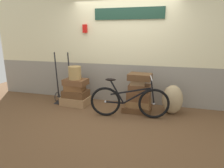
{
  "coord_description": "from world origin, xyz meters",
  "views": [
    {
      "loc": [
        1.0,
        -3.98,
        1.73
      ],
      "look_at": [
        -0.13,
        0.13,
        0.63
      ],
      "focal_mm": 31.15,
      "sensor_mm": 36.0,
      "label": 1
    }
  ],
  "objects_px": {
    "suitcase_0": "(76,101)",
    "burlap_sack": "(172,100)",
    "suitcase_2": "(75,87)",
    "suitcase_9": "(140,77)",
    "suitcase_7": "(139,88)",
    "suitcase_8": "(138,82)",
    "bicycle": "(129,102)",
    "wicker_basket": "(75,73)",
    "luggage_trolley": "(64,90)",
    "suitcase_4": "(137,108)",
    "suitcase_6": "(139,96)",
    "suitcase_1": "(76,93)",
    "suitcase_3": "(76,82)",
    "suitcase_5": "(139,103)"
  },
  "relations": [
    {
      "from": "suitcase_9",
      "to": "burlap_sack",
      "type": "xyz_separation_m",
      "value": [
        0.72,
        0.06,
        -0.48
      ]
    },
    {
      "from": "suitcase_2",
      "to": "bicycle",
      "type": "xyz_separation_m",
      "value": [
        1.44,
        -0.39,
        -0.1
      ]
    },
    {
      "from": "suitcase_7",
      "to": "bicycle",
      "type": "bearing_deg",
      "value": -108.46
    },
    {
      "from": "suitcase_9",
      "to": "bicycle",
      "type": "distance_m",
      "value": 0.62
    },
    {
      "from": "luggage_trolley",
      "to": "bicycle",
      "type": "distance_m",
      "value": 1.86
    },
    {
      "from": "suitcase_7",
      "to": "wicker_basket",
      "type": "bearing_deg",
      "value": -176.64
    },
    {
      "from": "suitcase_0",
      "to": "suitcase_1",
      "type": "height_order",
      "value": "suitcase_1"
    },
    {
      "from": "suitcase_0",
      "to": "wicker_basket",
      "type": "xyz_separation_m",
      "value": [
        0.02,
        -0.01,
        0.72
      ]
    },
    {
      "from": "wicker_basket",
      "to": "luggage_trolley",
      "type": "height_order",
      "value": "luggage_trolley"
    },
    {
      "from": "suitcase_8",
      "to": "suitcase_9",
      "type": "distance_m",
      "value": 0.13
    },
    {
      "from": "suitcase_4",
      "to": "suitcase_7",
      "type": "xyz_separation_m",
      "value": [
        0.03,
        0.05,
        0.48
      ]
    },
    {
      "from": "wicker_basket",
      "to": "burlap_sack",
      "type": "bearing_deg",
      "value": 1.45
    },
    {
      "from": "burlap_sack",
      "to": "bicycle",
      "type": "xyz_separation_m",
      "value": [
        -0.89,
        -0.45,
        0.02
      ]
    },
    {
      "from": "suitcase_0",
      "to": "wicker_basket",
      "type": "relative_size",
      "value": 2.13
    },
    {
      "from": "suitcase_1",
      "to": "suitcase_3",
      "type": "height_order",
      "value": "suitcase_3"
    },
    {
      "from": "suitcase_5",
      "to": "bicycle",
      "type": "relative_size",
      "value": 0.31
    },
    {
      "from": "wicker_basket",
      "to": "luggage_trolley",
      "type": "xyz_separation_m",
      "value": [
        -0.38,
        0.08,
        -0.5
      ]
    },
    {
      "from": "suitcase_3",
      "to": "luggage_trolley",
      "type": "height_order",
      "value": "luggage_trolley"
    },
    {
      "from": "suitcase_5",
      "to": "burlap_sack",
      "type": "xyz_separation_m",
      "value": [
        0.73,
        0.06,
        0.13
      ]
    },
    {
      "from": "suitcase_5",
      "to": "wicker_basket",
      "type": "bearing_deg",
      "value": -176.15
    },
    {
      "from": "suitcase_2",
      "to": "suitcase_7",
      "type": "bearing_deg",
      "value": -3.14
    },
    {
      "from": "suitcase_2",
      "to": "luggage_trolley",
      "type": "bearing_deg",
      "value": 164.73
    },
    {
      "from": "suitcase_8",
      "to": "bicycle",
      "type": "distance_m",
      "value": 0.52
    },
    {
      "from": "suitcase_6",
      "to": "suitcase_8",
      "type": "relative_size",
      "value": 1.62
    },
    {
      "from": "suitcase_0",
      "to": "bicycle",
      "type": "height_order",
      "value": "bicycle"
    },
    {
      "from": "suitcase_3",
      "to": "suitcase_8",
      "type": "distance_m",
      "value": 1.53
    },
    {
      "from": "suitcase_1",
      "to": "suitcase_8",
      "type": "distance_m",
      "value": 1.59
    },
    {
      "from": "suitcase_2",
      "to": "suitcase_8",
      "type": "bearing_deg",
      "value": -4.54
    },
    {
      "from": "suitcase_2",
      "to": "wicker_basket",
      "type": "xyz_separation_m",
      "value": [
        0.02,
        -0.01,
        0.37
      ]
    },
    {
      "from": "suitcase_4",
      "to": "suitcase_5",
      "type": "height_order",
      "value": "suitcase_5"
    },
    {
      "from": "bicycle",
      "to": "suitcase_8",
      "type": "bearing_deg",
      "value": 71.86
    },
    {
      "from": "suitcase_2",
      "to": "burlap_sack",
      "type": "xyz_separation_m",
      "value": [
        2.32,
        0.05,
        -0.12
      ]
    },
    {
      "from": "suitcase_7",
      "to": "burlap_sack",
      "type": "xyz_separation_m",
      "value": [
        0.73,
        0.03,
        -0.22
      ]
    },
    {
      "from": "suitcase_4",
      "to": "suitcase_7",
      "type": "height_order",
      "value": "suitcase_7"
    },
    {
      "from": "suitcase_2",
      "to": "luggage_trolley",
      "type": "relative_size",
      "value": 0.36
    },
    {
      "from": "suitcase_8",
      "to": "suitcase_2",
      "type": "bearing_deg",
      "value": 177.61
    },
    {
      "from": "suitcase_0",
      "to": "suitcase_6",
      "type": "relative_size",
      "value": 1.34
    },
    {
      "from": "suitcase_2",
      "to": "bicycle",
      "type": "bearing_deg",
      "value": -19.2
    },
    {
      "from": "suitcase_3",
      "to": "suitcase_8",
      "type": "xyz_separation_m",
      "value": [
        1.53,
        -0.03,
        0.09
      ]
    },
    {
      "from": "suitcase_7",
      "to": "suitcase_9",
      "type": "bearing_deg",
      "value": -77.59
    },
    {
      "from": "suitcase_2",
      "to": "suitcase_9",
      "type": "distance_m",
      "value": 1.64
    },
    {
      "from": "suitcase_0",
      "to": "suitcase_9",
      "type": "xyz_separation_m",
      "value": [
        1.59,
        -0.01,
        0.71
      ]
    },
    {
      "from": "suitcase_1",
      "to": "suitcase_8",
      "type": "xyz_separation_m",
      "value": [
        1.54,
        -0.03,
        0.39
      ]
    },
    {
      "from": "suitcase_1",
      "to": "suitcase_9",
      "type": "bearing_deg",
      "value": 4.04
    },
    {
      "from": "suitcase_0",
      "to": "burlap_sack",
      "type": "distance_m",
      "value": 2.33
    },
    {
      "from": "suitcase_0",
      "to": "suitcase_3",
      "type": "xyz_separation_m",
      "value": [
        0.02,
        0.0,
        0.49
      ]
    },
    {
      "from": "suitcase_8",
      "to": "wicker_basket",
      "type": "height_order",
      "value": "wicker_basket"
    },
    {
      "from": "suitcase_7",
      "to": "suitcase_9",
      "type": "height_order",
      "value": "suitcase_9"
    },
    {
      "from": "suitcase_2",
      "to": "suitcase_9",
      "type": "height_order",
      "value": "suitcase_9"
    },
    {
      "from": "burlap_sack",
      "to": "bicycle",
      "type": "distance_m",
      "value": 0.99
    }
  ]
}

